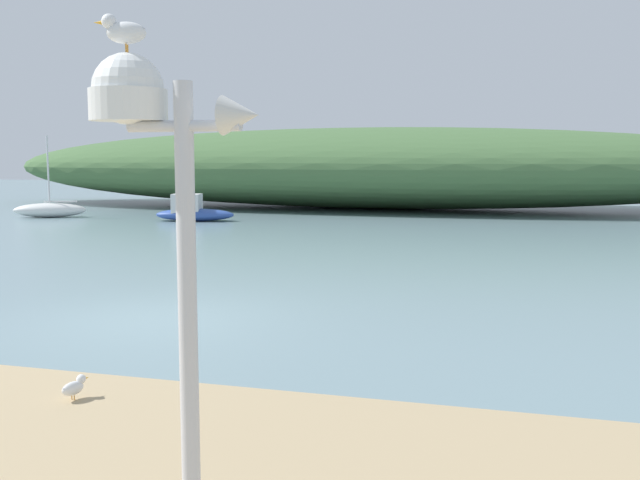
% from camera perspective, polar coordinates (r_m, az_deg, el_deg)
% --- Properties ---
extents(ground_plane, '(120.00, 120.00, 0.00)m').
position_cam_1_polar(ground_plane, '(12.46, -12.87, -6.10)').
color(ground_plane, gray).
extents(distant_hill, '(41.92, 11.62, 4.18)m').
position_cam_1_polar(distant_hill, '(38.17, 4.13, 5.69)').
color(distant_hill, '#476B3D').
rests_on(distant_hill, ground).
extents(mast_structure, '(1.10, 0.48, 3.15)m').
position_cam_1_polar(mast_structure, '(4.64, -13.22, 7.10)').
color(mast_structure, silver).
rests_on(mast_structure, beach_sand).
extents(seagull_on_radar, '(0.33, 0.17, 0.23)m').
position_cam_1_polar(seagull_on_radar, '(4.78, -15.20, 15.62)').
color(seagull_on_radar, orange).
rests_on(seagull_on_radar, mast_structure).
extents(motorboat_east_reach, '(3.45, 1.78, 1.13)m').
position_cam_1_polar(motorboat_east_reach, '(30.71, -10.00, 2.23)').
color(motorboat_east_reach, '#2D4C9E').
rests_on(motorboat_east_reach, ground).
extents(sailboat_far_right, '(3.24, 2.09, 3.59)m').
position_cam_1_polar(sailboat_far_right, '(34.23, -20.49, 2.24)').
color(sailboat_far_right, white).
rests_on(sailboat_far_right, ground).
extents(seagull_upper_strand, '(0.19, 0.35, 0.24)m').
position_cam_1_polar(seagull_upper_strand, '(8.06, -18.79, -10.86)').
color(seagull_upper_strand, orange).
rests_on(seagull_upper_strand, beach_sand).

